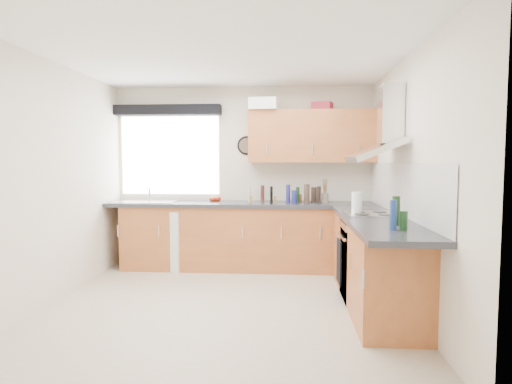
# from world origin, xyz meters

# --- Properties ---
(ground_plane) EXTENTS (3.60, 3.60, 0.00)m
(ground_plane) POSITION_xyz_m (0.00, 0.00, 0.00)
(ground_plane) COLOR beige
(ceiling) EXTENTS (3.60, 3.60, 0.02)m
(ceiling) POSITION_xyz_m (0.00, 0.00, 2.50)
(ceiling) COLOR white
(ceiling) RESTS_ON wall_back
(wall_back) EXTENTS (3.60, 0.02, 2.50)m
(wall_back) POSITION_xyz_m (0.00, 1.80, 1.25)
(wall_back) COLOR silver
(wall_back) RESTS_ON ground_plane
(wall_front) EXTENTS (3.60, 0.02, 2.50)m
(wall_front) POSITION_xyz_m (0.00, -1.80, 1.25)
(wall_front) COLOR silver
(wall_front) RESTS_ON ground_plane
(wall_left) EXTENTS (0.02, 3.60, 2.50)m
(wall_left) POSITION_xyz_m (-1.80, 0.00, 1.25)
(wall_left) COLOR silver
(wall_left) RESTS_ON ground_plane
(wall_right) EXTENTS (0.02, 3.60, 2.50)m
(wall_right) POSITION_xyz_m (1.80, 0.00, 1.25)
(wall_right) COLOR silver
(wall_right) RESTS_ON ground_plane
(window) EXTENTS (1.40, 0.02, 1.10)m
(window) POSITION_xyz_m (-1.05, 1.79, 1.55)
(window) COLOR white
(window) RESTS_ON wall_back
(window_blind) EXTENTS (1.50, 0.18, 0.14)m
(window_blind) POSITION_xyz_m (-1.05, 1.70, 2.18)
(window_blind) COLOR black
(window_blind) RESTS_ON wall_back
(splashback) EXTENTS (0.01, 3.00, 0.54)m
(splashback) POSITION_xyz_m (1.79, 0.30, 1.18)
(splashback) COLOR white
(splashback) RESTS_ON wall_right
(base_cab_back) EXTENTS (3.00, 0.58, 0.86)m
(base_cab_back) POSITION_xyz_m (-0.10, 1.51, 0.43)
(base_cab_back) COLOR #9F552B
(base_cab_back) RESTS_ON ground_plane
(base_cab_corner) EXTENTS (0.60, 0.60, 0.86)m
(base_cab_corner) POSITION_xyz_m (1.50, 1.50, 0.43)
(base_cab_corner) COLOR #9F552B
(base_cab_corner) RESTS_ON ground_plane
(base_cab_right) EXTENTS (0.58, 2.10, 0.86)m
(base_cab_right) POSITION_xyz_m (1.51, 0.15, 0.43)
(base_cab_right) COLOR #9F552B
(base_cab_right) RESTS_ON ground_plane
(worktop_back) EXTENTS (3.60, 0.62, 0.05)m
(worktop_back) POSITION_xyz_m (0.00, 1.50, 0.89)
(worktop_back) COLOR #27292F
(worktop_back) RESTS_ON base_cab_back
(worktop_right) EXTENTS (0.62, 2.42, 0.05)m
(worktop_right) POSITION_xyz_m (1.50, 0.00, 0.89)
(worktop_right) COLOR #27292F
(worktop_right) RESTS_ON base_cab_right
(sink) EXTENTS (0.84, 0.46, 0.10)m
(sink) POSITION_xyz_m (-1.33, 1.50, 0.95)
(sink) COLOR silver
(sink) RESTS_ON worktop_back
(oven) EXTENTS (0.56, 0.58, 0.85)m
(oven) POSITION_xyz_m (1.50, 0.30, 0.42)
(oven) COLOR black
(oven) RESTS_ON ground_plane
(hob_plate) EXTENTS (0.52, 0.52, 0.01)m
(hob_plate) POSITION_xyz_m (1.50, 0.30, 0.92)
(hob_plate) COLOR silver
(hob_plate) RESTS_ON worktop_right
(extractor_hood) EXTENTS (0.52, 0.78, 0.66)m
(extractor_hood) POSITION_xyz_m (1.60, 0.30, 1.77)
(extractor_hood) COLOR silver
(extractor_hood) RESTS_ON wall_right
(upper_cabinets) EXTENTS (1.70, 0.35, 0.70)m
(upper_cabinets) POSITION_xyz_m (0.95, 1.62, 1.80)
(upper_cabinets) COLOR #9F552B
(upper_cabinets) RESTS_ON wall_back
(washing_machine) EXTENTS (0.68, 0.67, 0.80)m
(washing_machine) POSITION_xyz_m (-0.98, 1.52, 0.40)
(washing_machine) COLOR white
(washing_machine) RESTS_ON ground_plane
(wall_clock) EXTENTS (0.27, 0.04, 0.27)m
(wall_clock) POSITION_xyz_m (0.05, 1.78, 1.69)
(wall_clock) COLOR black
(wall_clock) RESTS_ON wall_back
(casserole) EXTENTS (0.39, 0.30, 0.15)m
(casserole) POSITION_xyz_m (0.30, 1.52, 2.23)
(casserole) COLOR white
(casserole) RESTS_ON upper_cabinets
(storage_box) EXTENTS (0.31, 0.29, 0.12)m
(storage_box) POSITION_xyz_m (1.10, 1.72, 2.21)
(storage_box) COLOR #B52B3E
(storage_box) RESTS_ON upper_cabinets
(utensil_pot) EXTENTS (0.10, 0.10, 0.13)m
(utensil_pot) POSITION_xyz_m (1.13, 1.51, 0.98)
(utensil_pot) COLOR slate
(utensil_pot) RESTS_ON worktop_back
(kitchen_roll) EXTENTS (0.12, 0.12, 0.24)m
(kitchen_roll) POSITION_xyz_m (1.35, 0.28, 1.03)
(kitchen_roll) COLOR white
(kitchen_roll) RESTS_ON worktop_right
(tomato_cluster) EXTENTS (0.16, 0.16, 0.06)m
(tomato_cluster) POSITION_xyz_m (-0.38, 1.65, 0.94)
(tomato_cluster) COLOR #AB240B
(tomato_cluster) RESTS_ON worktop_back
(jar_0) EXTENTS (0.04, 0.04, 0.09)m
(jar_0) POSITION_xyz_m (0.46, 1.43, 0.96)
(jar_0) COLOR olive
(jar_0) RESTS_ON worktop_back
(jar_1) EXTENTS (0.04, 0.04, 0.23)m
(jar_1) POSITION_xyz_m (0.42, 1.39, 1.02)
(jar_1) COLOR black
(jar_1) RESTS_ON worktop_back
(jar_2) EXTENTS (0.08, 0.08, 0.25)m
(jar_2) POSITION_xyz_m (0.88, 1.44, 1.04)
(jar_2) COLOR #423124
(jar_2) RESTS_ON worktop_back
(jar_3) EXTENTS (0.04, 0.04, 0.10)m
(jar_3) POSITION_xyz_m (0.14, 1.43, 0.96)
(jar_3) COLOR olive
(jar_3) RESTS_ON worktop_back
(jar_4) EXTENTS (0.06, 0.06, 0.11)m
(jar_4) POSITION_xyz_m (0.79, 1.63, 0.96)
(jar_4) COLOR brown
(jar_4) RESTS_ON worktop_back
(jar_5) EXTENTS (0.05, 0.05, 0.22)m
(jar_5) POSITION_xyz_m (0.28, 1.66, 1.02)
(jar_5) COLOR #441C18
(jar_5) RESTS_ON worktop_back
(jar_6) EXTENTS (0.04, 0.04, 0.21)m
(jar_6) POSITION_xyz_m (0.11, 1.52, 1.02)
(jar_6) COLOR #B2A698
(jar_6) RESTS_ON worktop_back
(jar_7) EXTENTS (0.05, 0.05, 0.21)m
(jar_7) POSITION_xyz_m (0.77, 1.59, 1.01)
(jar_7) COLOR #143916
(jar_7) RESTS_ON worktop_back
(jar_8) EXTENTS (0.08, 0.08, 0.20)m
(jar_8) POSITION_xyz_m (0.99, 1.64, 1.01)
(jar_8) COLOR #32231B
(jar_8) RESTS_ON worktop_back
(jar_9) EXTENTS (0.05, 0.05, 0.22)m
(jar_9) POSITION_xyz_m (1.04, 1.46, 1.02)
(jar_9) COLOR black
(jar_9) RESTS_ON worktop_back
(jar_10) EXTENTS (0.06, 0.06, 0.25)m
(jar_10) POSITION_xyz_m (0.64, 1.44, 1.03)
(jar_10) COLOR navy
(jar_10) RESTS_ON worktop_back
(jar_11) EXTENTS (0.08, 0.08, 0.18)m
(jar_11) POSITION_xyz_m (0.72, 1.38, 1.00)
(jar_11) COLOR navy
(jar_11) RESTS_ON worktop_back
(bottle_0) EXTENTS (0.07, 0.07, 0.26)m
(bottle_0) POSITION_xyz_m (1.57, -0.45, 1.04)
(bottle_0) COLOR #143312
(bottle_0) RESTS_ON worktop_right
(bottle_1) EXTENTS (0.06, 0.06, 0.15)m
(bottle_1) POSITION_xyz_m (1.56, -0.71, 0.99)
(bottle_1) COLOR #143A19
(bottle_1) RESTS_ON worktop_right
(bottle_2) EXTENTS (0.05, 0.05, 0.25)m
(bottle_2) POSITION_xyz_m (1.48, -0.71, 1.03)
(bottle_2) COLOR navy
(bottle_2) RESTS_ON worktop_right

